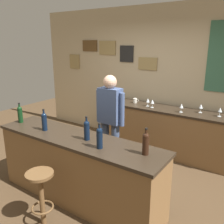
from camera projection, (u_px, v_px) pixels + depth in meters
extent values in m
plane|color=#4C3823|center=(97.00, 185.00, 3.72)|extent=(10.00, 10.00, 0.00)
cube|color=tan|center=(157.00, 78.00, 4.94)|extent=(6.00, 0.06, 2.80)
cube|color=#997F4C|center=(75.00, 62.00, 6.03)|extent=(0.31, 0.02, 0.35)
cube|color=brown|center=(90.00, 46.00, 5.65)|extent=(0.42, 0.02, 0.25)
cube|color=#997F4C|center=(107.00, 48.00, 5.39)|extent=(0.43, 0.02, 0.30)
cube|color=black|center=(127.00, 54.00, 5.15)|extent=(0.32, 0.02, 0.34)
cube|color=#997F4C|center=(148.00, 64.00, 4.93)|extent=(0.41, 0.02, 0.25)
cube|color=brown|center=(78.00, 170.00, 3.28)|extent=(2.41, 0.57, 0.88)
cube|color=#2D2319|center=(76.00, 138.00, 3.15)|extent=(2.46, 0.60, 0.04)
cube|color=brown|center=(165.00, 132.00, 4.69)|extent=(2.58, 0.53, 0.86)
cube|color=#2D2319|center=(167.00, 110.00, 4.56)|extent=(2.63, 0.56, 0.04)
cylinder|color=#384766|center=(115.00, 149.00, 3.96)|extent=(0.13, 0.13, 0.86)
cylinder|color=#384766|center=(105.00, 146.00, 4.07)|extent=(0.13, 0.13, 0.86)
cube|color=#3F517A|center=(110.00, 106.00, 3.81)|extent=(0.36, 0.20, 0.56)
sphere|color=tan|center=(110.00, 82.00, 3.71)|extent=(0.21, 0.21, 0.21)
cylinder|color=#3F517A|center=(122.00, 110.00, 3.70)|extent=(0.08, 0.08, 0.52)
cylinder|color=#3F517A|center=(99.00, 106.00, 3.94)|extent=(0.08, 0.08, 0.52)
cylinder|color=brown|center=(42.00, 200.00, 2.85)|extent=(0.06, 0.06, 0.65)
torus|color=brown|center=(43.00, 207.00, 2.88)|extent=(0.26, 0.26, 0.02)
cylinder|color=brown|center=(39.00, 174.00, 2.76)|extent=(0.32, 0.32, 0.03)
cylinder|color=black|center=(20.00, 116.00, 3.69)|extent=(0.07, 0.07, 0.20)
sphere|color=black|center=(20.00, 109.00, 3.66)|extent=(0.07, 0.07, 0.07)
cylinder|color=black|center=(19.00, 107.00, 3.65)|extent=(0.03, 0.03, 0.09)
cylinder|color=black|center=(19.00, 103.00, 3.63)|extent=(0.03, 0.03, 0.02)
cylinder|color=black|center=(44.00, 123.00, 3.36)|extent=(0.07, 0.07, 0.20)
sphere|color=black|center=(44.00, 116.00, 3.33)|extent=(0.07, 0.07, 0.07)
cylinder|color=black|center=(44.00, 113.00, 3.32)|extent=(0.03, 0.03, 0.09)
cylinder|color=black|center=(43.00, 110.00, 3.30)|extent=(0.03, 0.03, 0.02)
cylinder|color=black|center=(87.00, 132.00, 3.03)|extent=(0.07, 0.07, 0.20)
sphere|color=black|center=(87.00, 124.00, 3.00)|extent=(0.07, 0.07, 0.07)
cylinder|color=black|center=(86.00, 121.00, 2.99)|extent=(0.03, 0.03, 0.09)
cylinder|color=black|center=(86.00, 117.00, 2.98)|extent=(0.03, 0.03, 0.02)
cylinder|color=black|center=(100.00, 140.00, 2.79)|extent=(0.07, 0.07, 0.20)
sphere|color=black|center=(99.00, 131.00, 2.76)|extent=(0.07, 0.07, 0.07)
cylinder|color=black|center=(99.00, 128.00, 2.75)|extent=(0.03, 0.03, 0.09)
cylinder|color=black|center=(99.00, 124.00, 2.74)|extent=(0.03, 0.03, 0.02)
cylinder|color=black|center=(146.00, 146.00, 2.64)|extent=(0.07, 0.07, 0.20)
sphere|color=black|center=(146.00, 136.00, 2.61)|extent=(0.07, 0.07, 0.07)
cylinder|color=black|center=(146.00, 133.00, 2.60)|extent=(0.03, 0.03, 0.09)
cylinder|color=black|center=(146.00, 129.00, 2.58)|extent=(0.03, 0.03, 0.02)
cylinder|color=silver|center=(148.00, 106.00, 4.72)|extent=(0.06, 0.06, 0.00)
cylinder|color=silver|center=(148.00, 104.00, 4.71)|extent=(0.01, 0.01, 0.07)
cone|color=silver|center=(148.00, 100.00, 4.69)|extent=(0.07, 0.07, 0.08)
cylinder|color=silver|center=(152.00, 107.00, 4.62)|extent=(0.06, 0.06, 0.00)
cylinder|color=silver|center=(152.00, 105.00, 4.61)|extent=(0.01, 0.01, 0.07)
cone|color=silver|center=(152.00, 101.00, 4.59)|extent=(0.07, 0.07, 0.08)
cylinder|color=silver|center=(181.00, 112.00, 4.32)|extent=(0.06, 0.06, 0.00)
cylinder|color=silver|center=(181.00, 110.00, 4.31)|extent=(0.01, 0.01, 0.07)
cone|color=silver|center=(182.00, 106.00, 4.28)|extent=(0.07, 0.07, 0.08)
cylinder|color=silver|center=(200.00, 112.00, 4.29)|extent=(0.06, 0.06, 0.00)
cylinder|color=silver|center=(201.00, 110.00, 4.28)|extent=(0.01, 0.01, 0.07)
cone|color=silver|center=(201.00, 106.00, 4.26)|extent=(0.07, 0.07, 0.08)
cylinder|color=silver|center=(219.00, 116.00, 4.07)|extent=(0.06, 0.06, 0.00)
cylinder|color=silver|center=(220.00, 114.00, 4.06)|extent=(0.01, 0.01, 0.07)
cone|color=silver|center=(220.00, 110.00, 4.04)|extent=(0.07, 0.07, 0.08)
cylinder|color=silver|center=(135.00, 101.00, 4.96)|extent=(0.08, 0.08, 0.09)
torus|color=silver|center=(138.00, 101.00, 4.93)|extent=(0.06, 0.01, 0.06)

